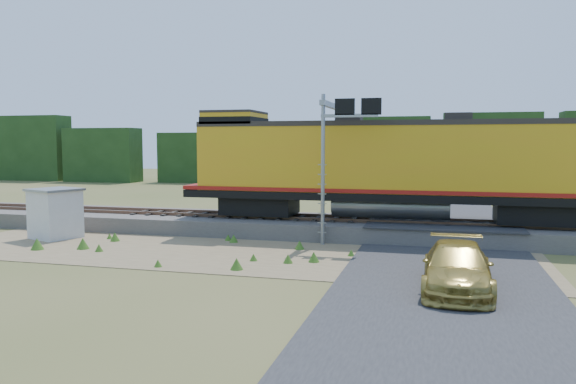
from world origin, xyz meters
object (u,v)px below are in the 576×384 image
(signal_gantry, at_px, (339,133))
(car, at_px, (457,268))
(locomotive, at_px, (384,165))
(shed, at_px, (55,213))

(signal_gantry, distance_m, car, 11.24)
(locomotive, height_order, car, locomotive)
(shed, bearing_deg, signal_gantry, 35.73)
(shed, distance_m, car, 19.20)
(locomotive, relative_size, car, 4.02)
(signal_gantry, bearing_deg, locomotive, 17.05)
(locomotive, bearing_deg, shed, -163.86)
(signal_gantry, xyz_separation_m, car, (5.31, -8.89, -4.37))
(locomotive, bearing_deg, car, -71.65)
(shed, distance_m, signal_gantry, 14.27)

